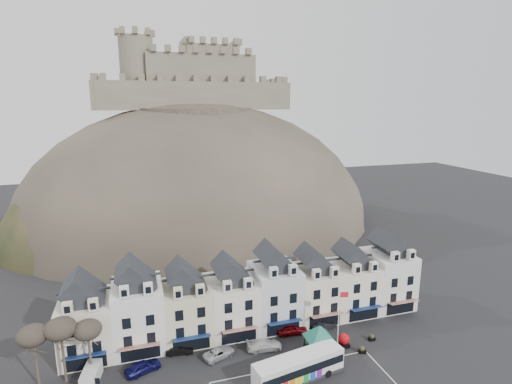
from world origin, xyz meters
TOP-DOWN VIEW (x-y plane):
  - townhouse_terrace at (0.15, 15.97)m, footprint 54.40×9.35m
  - castle_hill at (1.25, 68.95)m, footprint 100.00×76.00m
  - castle at (0.51, 75.93)m, footprint 50.20×22.20m
  - tree_left_far at (-29.00, 10.50)m, footprint 3.61×3.61m
  - tree_left_mid at (-26.00, 10.50)m, footprint 3.78×3.78m
  - tree_left_near at (-23.00, 10.50)m, footprint 3.43×3.43m
  - bus at (1.74, 2.31)m, footprint 12.25×4.81m
  - bus_shelter at (6.21, 5.75)m, footprint 7.45×7.45m
  - red_buoy at (10.65, 6.89)m, footprint 1.60×1.60m
  - flagpole at (9.75, 6.91)m, footprint 1.25×0.32m
  - white_van at (-22.97, 9.50)m, footprint 2.46×4.33m
  - planter_west at (12.33, 4.78)m, footprint 1.14×0.78m
  - planter_east at (15.30, 7.00)m, footprint 1.04×0.69m
  - car_navy at (-16.81, 9.54)m, footprint 4.92×3.40m
  - car_black at (-11.87, 12.00)m, footprint 3.87×1.77m
  - car_silver at (-6.81, 9.73)m, footprint 4.81×3.50m
  - car_white at (-0.40, 9.50)m, footprint 5.09×2.44m
  - car_maroon at (4.80, 12.00)m, footprint 4.78×2.27m
  - car_charcoal at (10.00, 11.59)m, footprint 4.04×2.33m

SIDE VIEW (x-z plane):
  - castle_hill at x=1.25m, z-range -33.89..34.11m
  - planter_east at x=15.30m, z-range -0.02..0.97m
  - planter_west at x=12.33m, z-range -0.02..1.02m
  - car_black at x=-11.87m, z-range 0.00..1.23m
  - car_silver at x=-6.81m, z-range 0.00..1.23m
  - car_charcoal at x=10.00m, z-range 0.00..1.26m
  - car_white at x=-0.40m, z-range 0.00..1.43m
  - car_navy at x=-16.81m, z-range 0.00..1.55m
  - car_maroon at x=4.80m, z-range 0.00..1.58m
  - white_van at x=-22.97m, z-range 0.00..1.87m
  - red_buoy at x=10.65m, z-range 0.02..2.00m
  - bus at x=1.74m, z-range 0.18..3.55m
  - bus_shelter at x=6.21m, z-range 1.31..6.04m
  - flagpole at x=9.75m, z-range 0.62..9.40m
  - townhouse_terrace at x=0.15m, z-range -0.60..11.20m
  - tree_left_near at x=-23.00m, z-range 2.64..10.47m
  - tree_left_far at x=-29.00m, z-range 2.78..11.02m
  - tree_left_mid at x=-26.00m, z-range 2.92..11.56m
  - castle at x=0.51m, z-range 29.19..51.19m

